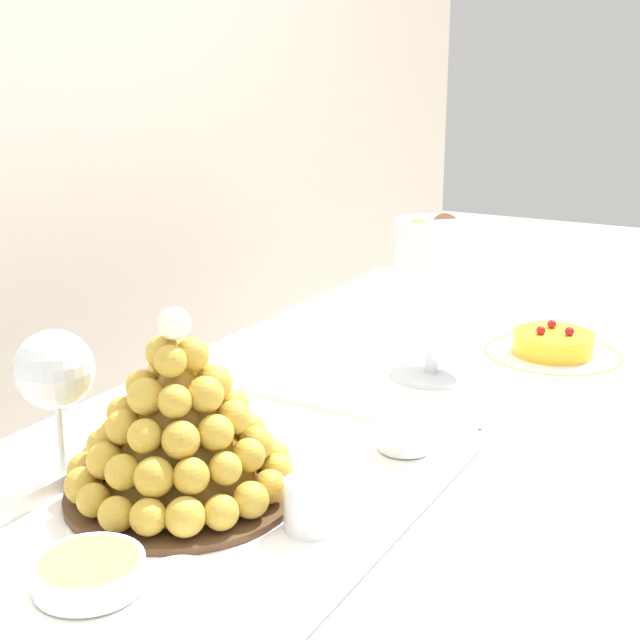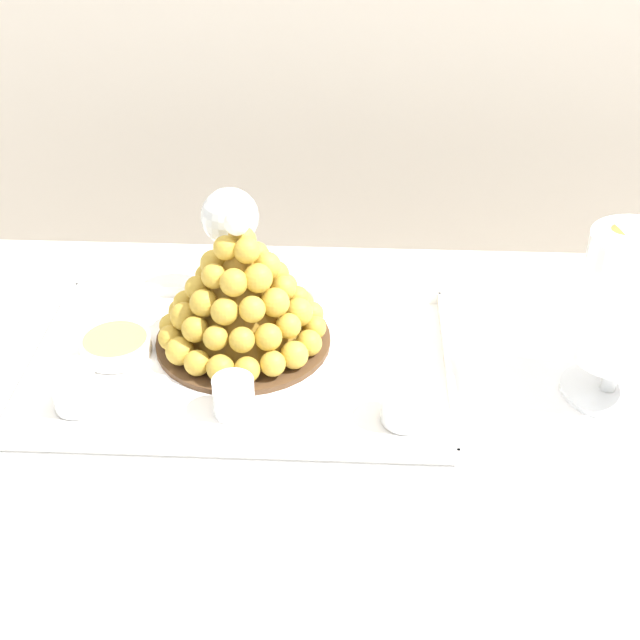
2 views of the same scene
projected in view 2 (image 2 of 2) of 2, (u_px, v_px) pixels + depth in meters
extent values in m
cylinder|color=brown|center=(16.00, 456.00, 1.63)|extent=(0.04, 0.04, 0.76)
cube|color=brown|center=(433.00, 419.00, 1.11)|extent=(1.56, 0.77, 0.02)
cube|color=white|center=(433.00, 412.00, 1.11)|extent=(1.62, 0.83, 0.00)
cube|color=white|center=(412.00, 341.00, 1.55)|extent=(1.62, 0.01, 0.36)
cube|color=white|center=(244.00, 369.00, 1.17)|extent=(0.54, 0.34, 0.01)
cube|color=white|center=(226.00, 449.00, 1.03)|extent=(0.54, 0.01, 0.02)
cube|color=white|center=(257.00, 293.00, 1.31)|extent=(0.54, 0.01, 0.02)
cube|color=white|center=(41.00, 356.00, 1.18)|extent=(0.01, 0.34, 0.02)
cube|color=white|center=(449.00, 367.00, 1.16)|extent=(0.01, 0.34, 0.02)
cylinder|color=white|center=(243.00, 366.00, 1.17)|extent=(0.31, 0.31, 0.00)
cylinder|color=#4C331E|center=(244.00, 340.00, 1.21)|extent=(0.24, 0.24, 0.01)
cone|color=#AB802C|center=(241.00, 290.00, 1.17)|extent=(0.17, 0.17, 0.15)
sphere|color=gold|center=(314.00, 328.00, 1.20)|extent=(0.03, 0.03, 0.03)
sphere|color=gold|center=(311.00, 314.00, 1.22)|extent=(0.03, 0.03, 0.03)
sphere|color=gold|center=(301.00, 304.00, 1.25)|extent=(0.04, 0.04, 0.04)
sphere|color=gold|center=(284.00, 295.00, 1.27)|extent=(0.03, 0.03, 0.03)
sphere|color=gold|center=(262.00, 289.00, 1.28)|extent=(0.03, 0.03, 0.03)
sphere|color=gold|center=(239.00, 289.00, 1.28)|extent=(0.04, 0.04, 0.04)
sphere|color=gold|center=(216.00, 292.00, 1.27)|extent=(0.04, 0.04, 0.04)
sphere|color=gold|center=(196.00, 299.00, 1.26)|extent=(0.04, 0.04, 0.04)
sphere|color=gold|center=(180.00, 311.00, 1.23)|extent=(0.03, 0.03, 0.03)
sphere|color=gold|center=(172.00, 326.00, 1.21)|extent=(0.03, 0.03, 0.03)
sphere|color=gold|center=(171.00, 338.00, 1.18)|extent=(0.04, 0.04, 0.04)
sphere|color=gold|center=(180.00, 351.00, 1.15)|extent=(0.04, 0.04, 0.04)
sphere|color=gold|center=(197.00, 363.00, 1.13)|extent=(0.03, 0.03, 0.03)
sphere|color=gold|center=(220.00, 368.00, 1.12)|extent=(0.04, 0.04, 0.04)
sphere|color=gold|center=(247.00, 370.00, 1.12)|extent=(0.03, 0.03, 0.03)
sphere|color=gold|center=(273.00, 364.00, 1.13)|extent=(0.03, 0.03, 0.03)
sphere|color=gold|center=(294.00, 355.00, 1.15)|extent=(0.04, 0.04, 0.04)
sphere|color=gold|center=(309.00, 343.00, 1.17)|extent=(0.04, 0.04, 0.04)
sphere|color=gold|center=(297.00, 298.00, 1.20)|extent=(0.03, 0.03, 0.03)
sphere|color=gold|center=(285.00, 286.00, 1.23)|extent=(0.04, 0.04, 0.04)
sphere|color=gold|center=(265.00, 279.00, 1.24)|extent=(0.04, 0.04, 0.04)
sphere|color=gold|center=(241.00, 278.00, 1.25)|extent=(0.03, 0.03, 0.03)
sphere|color=gold|center=(217.00, 281.00, 1.24)|extent=(0.03, 0.03, 0.03)
sphere|color=gold|center=(198.00, 291.00, 1.22)|extent=(0.04, 0.04, 0.04)
sphere|color=gold|center=(186.00, 303.00, 1.19)|extent=(0.03, 0.03, 0.03)
sphere|color=gold|center=(184.00, 316.00, 1.16)|extent=(0.04, 0.04, 0.04)
sphere|color=gold|center=(195.00, 329.00, 1.14)|extent=(0.04, 0.04, 0.04)
sphere|color=gold|center=(215.00, 338.00, 1.12)|extent=(0.03, 0.03, 0.03)
sphere|color=gold|center=(242.00, 340.00, 1.12)|extent=(0.03, 0.03, 0.03)
sphere|color=gold|center=(268.00, 337.00, 1.13)|extent=(0.04, 0.04, 0.04)
sphere|color=gold|center=(288.00, 326.00, 1.15)|extent=(0.03, 0.03, 0.03)
sphere|color=gold|center=(298.00, 312.00, 1.17)|extent=(0.04, 0.04, 0.04)
sphere|color=gold|center=(276.00, 274.00, 1.19)|extent=(0.04, 0.04, 0.04)
sphere|color=gold|center=(255.00, 268.00, 1.21)|extent=(0.04, 0.04, 0.04)
sphere|color=gold|center=(230.00, 267.00, 1.21)|extent=(0.04, 0.04, 0.04)
sphere|color=gold|center=(208.00, 276.00, 1.19)|extent=(0.03, 0.03, 0.03)
sphere|color=gold|center=(197.00, 288.00, 1.17)|extent=(0.03, 0.03, 0.03)
sphere|color=gold|center=(203.00, 303.00, 1.14)|extent=(0.04, 0.04, 0.04)
sphere|color=gold|center=(225.00, 311.00, 1.12)|extent=(0.04, 0.04, 0.04)
sphere|color=gold|center=(252.00, 309.00, 1.12)|extent=(0.03, 0.03, 0.03)
sphere|color=gold|center=(275.00, 302.00, 1.14)|extent=(0.04, 0.04, 0.04)
sphere|color=gold|center=(284.00, 288.00, 1.17)|extent=(0.03, 0.03, 0.03)
sphere|color=gold|center=(256.00, 255.00, 1.17)|extent=(0.04, 0.04, 0.04)
sphere|color=gold|center=(232.00, 255.00, 1.18)|extent=(0.03, 0.03, 0.03)
sphere|color=gold|center=(214.00, 263.00, 1.16)|extent=(0.04, 0.04, 0.04)
sphere|color=gold|center=(214.00, 276.00, 1.13)|extent=(0.03, 0.03, 0.03)
sphere|color=gold|center=(234.00, 283.00, 1.12)|extent=(0.04, 0.04, 0.04)
sphere|color=gold|center=(258.00, 278.00, 1.13)|extent=(0.04, 0.04, 0.04)
sphere|color=gold|center=(267.00, 265.00, 1.15)|extent=(0.04, 0.04, 0.04)
sphere|color=gold|center=(242.00, 240.00, 1.14)|extent=(0.04, 0.04, 0.04)
sphere|color=gold|center=(226.00, 248.00, 1.13)|extent=(0.03, 0.03, 0.03)
sphere|color=gold|center=(247.00, 250.00, 1.12)|extent=(0.03, 0.03, 0.03)
sphere|color=white|center=(237.00, 223.00, 1.11)|extent=(0.03, 0.03, 0.03)
cylinder|color=silver|center=(74.00, 388.00, 1.08)|extent=(0.05, 0.05, 0.06)
cylinder|color=#F4EAC6|center=(76.00, 398.00, 1.09)|extent=(0.05, 0.05, 0.02)
cylinder|color=white|center=(73.00, 385.00, 1.08)|extent=(0.05, 0.05, 0.02)
sphere|color=brown|center=(70.00, 374.00, 1.08)|extent=(0.02, 0.02, 0.02)
cylinder|color=silver|center=(234.00, 396.00, 1.08)|extent=(0.05, 0.05, 0.05)
cylinder|color=brown|center=(234.00, 405.00, 1.09)|extent=(0.05, 0.05, 0.02)
cylinder|color=#8C603D|center=(233.00, 394.00, 1.08)|extent=(0.05, 0.05, 0.01)
sphere|color=brown|center=(229.00, 390.00, 1.06)|extent=(0.01, 0.01, 0.01)
cylinder|color=silver|center=(406.00, 404.00, 1.07)|extent=(0.06, 0.06, 0.05)
cylinder|color=gold|center=(406.00, 413.00, 1.08)|extent=(0.05, 0.05, 0.02)
cylinder|color=#EAC166|center=(406.00, 402.00, 1.07)|extent=(0.05, 0.05, 0.01)
sphere|color=brown|center=(404.00, 392.00, 1.07)|extent=(0.02, 0.02, 0.02)
cylinder|color=white|center=(116.00, 346.00, 1.19)|extent=(0.10, 0.10, 0.02)
cylinder|color=#F2CC59|center=(115.00, 340.00, 1.18)|extent=(0.09, 0.09, 0.00)
cylinder|color=white|center=(607.00, 390.00, 1.14)|extent=(0.12, 0.12, 0.01)
cylinder|color=white|center=(611.00, 371.00, 1.12)|extent=(0.02, 0.02, 0.05)
cylinder|color=white|center=(628.00, 298.00, 1.06)|extent=(0.12, 0.12, 0.17)
cylinder|color=#D199D8|center=(630.00, 342.00, 1.10)|extent=(0.06, 0.05, 0.06)
cylinder|color=yellow|center=(613.00, 332.00, 1.12)|extent=(0.05, 0.04, 0.05)
cylinder|color=#E54C47|center=(609.00, 343.00, 1.10)|extent=(0.05, 0.04, 0.04)
cylinder|color=#F9A54C|center=(624.00, 353.00, 1.08)|extent=(0.05, 0.04, 0.05)
cylinder|color=#72B2E0|center=(634.00, 328.00, 1.09)|extent=(0.05, 0.05, 0.05)
cylinder|color=brown|center=(601.00, 326.00, 1.09)|extent=(0.05, 0.04, 0.05)
cylinder|color=#E54C47|center=(621.00, 339.00, 1.07)|extent=(0.05, 0.04, 0.05)
cylinder|color=#72B2E0|center=(626.00, 306.00, 1.10)|extent=(0.04, 0.04, 0.04)
cylinder|color=#9ED860|center=(608.00, 318.00, 1.07)|extent=(0.05, 0.04, 0.05)
cylinder|color=#F9A54C|center=(612.00, 294.00, 1.08)|extent=(0.05, 0.04, 0.05)
cylinder|color=#D199D8|center=(603.00, 305.00, 1.06)|extent=(0.05, 0.04, 0.05)
cylinder|color=#D199D8|center=(632.00, 316.00, 1.04)|extent=(0.05, 0.04, 0.05)
cylinder|color=#72B2E0|center=(619.00, 287.00, 1.06)|extent=(0.05, 0.05, 0.05)
cylinder|color=#E54C47|center=(620.00, 295.00, 1.04)|extent=(0.06, 0.04, 0.05)
cylinder|color=#E54C47|center=(638.00, 283.00, 1.07)|extent=(0.05, 0.04, 0.05)
cylinder|color=yellow|center=(621.00, 275.00, 1.05)|extent=(0.04, 0.04, 0.04)
cylinder|color=#D199D8|center=(640.00, 274.00, 1.05)|extent=(0.05, 0.04, 0.04)
cylinder|color=yellow|center=(628.00, 266.00, 1.02)|extent=(0.06, 0.04, 0.06)
cylinder|color=#9ED860|center=(633.00, 257.00, 1.04)|extent=(0.04, 0.04, 0.03)
cylinder|color=#E54C47|center=(633.00, 257.00, 1.00)|extent=(0.04, 0.04, 0.03)
cylinder|color=#F9A54C|center=(619.00, 241.00, 1.03)|extent=(0.04, 0.04, 0.05)
cylinder|color=silver|center=(235.00, 293.00, 1.33)|extent=(0.06, 0.06, 0.00)
cylinder|color=silver|center=(233.00, 266.00, 1.31)|extent=(0.01, 0.01, 0.09)
sphere|color=silver|center=(230.00, 217.00, 1.26)|extent=(0.08, 0.08, 0.08)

